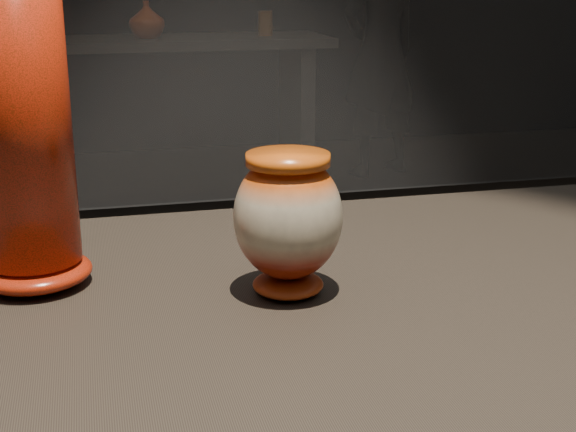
# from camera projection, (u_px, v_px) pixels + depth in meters

# --- Properties ---
(main_vase) EXTENTS (0.16, 0.16, 0.16)m
(main_vase) POSITION_uv_depth(u_px,v_px,m) (288.00, 219.00, 0.86)
(main_vase) COLOR maroon
(main_vase) RESTS_ON display_plinth
(tall_vase) EXTENTS (0.16, 0.16, 0.40)m
(tall_vase) POSITION_uv_depth(u_px,v_px,m) (21.00, 117.00, 0.86)
(tall_vase) COLOR red
(tall_vase) RESTS_ON display_plinth
(back_shelf) EXTENTS (2.00, 0.60, 0.90)m
(back_shelf) POSITION_uv_depth(u_px,v_px,m) (145.00, 88.00, 4.34)
(back_shelf) COLOR black
(back_shelf) RESTS_ON ground
(back_vase_left) EXTENTS (0.15, 0.15, 0.15)m
(back_vase_left) POSITION_uv_depth(u_px,v_px,m) (32.00, 25.00, 4.09)
(back_vase_left) COLOR #8D4B14
(back_vase_left) RESTS_ON back_shelf
(back_vase_mid) EXTENTS (0.19, 0.19, 0.19)m
(back_vase_mid) POSITION_uv_depth(u_px,v_px,m) (147.00, 20.00, 4.19)
(back_vase_mid) COLOR maroon
(back_vase_mid) RESTS_ON back_shelf
(back_vase_right) EXTENTS (0.08, 0.08, 0.13)m
(back_vase_right) POSITION_uv_depth(u_px,v_px,m) (265.00, 23.00, 4.37)
(back_vase_right) COLOR #8D4B14
(back_vase_right) RESTS_ON back_shelf
(visitor) EXTENTS (0.65, 0.53, 1.54)m
(visitor) POSITION_uv_depth(u_px,v_px,m) (381.00, 51.00, 4.91)
(visitor) COLOR black
(visitor) RESTS_ON ground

